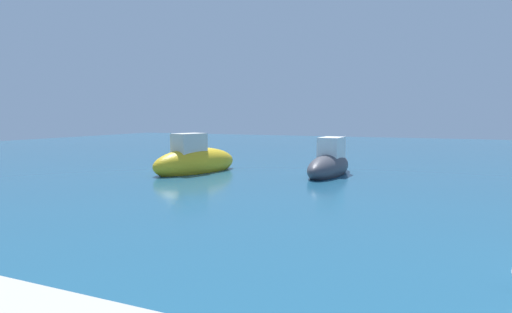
# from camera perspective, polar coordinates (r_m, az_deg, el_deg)

# --- Properties ---
(moored_boat_2) EXTENTS (1.28, 3.79, 1.63)m
(moored_boat_2) POSITION_cam_1_polar(r_m,az_deg,el_deg) (16.24, 9.79, -1.05)
(moored_boat_2) COLOR #3F3F47
(moored_boat_2) RESTS_ON ground
(moored_boat_3) EXTENTS (2.47, 4.19, 1.82)m
(moored_boat_3) POSITION_cam_1_polar(r_m,az_deg,el_deg) (16.87, -8.19, -0.66)
(moored_boat_3) COLOR gold
(moored_boat_3) RESTS_ON ground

